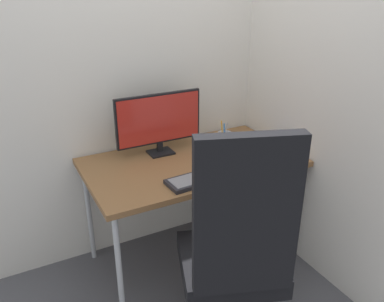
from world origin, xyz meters
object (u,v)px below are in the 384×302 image
(pen_holder, at_px, (225,137))
(office_chair, at_px, (236,248))
(keyboard, at_px, (205,177))
(mouse, at_px, (257,158))
(monitor, at_px, (159,121))
(notebook, at_px, (265,147))

(pen_holder, bearing_deg, office_chair, -118.34)
(keyboard, relative_size, pen_holder, 2.82)
(pen_holder, bearing_deg, mouse, -85.58)
(monitor, height_order, pen_holder, monitor)
(office_chair, relative_size, mouse, 14.50)
(office_chair, relative_size, notebook, 6.31)
(monitor, xyz_separation_m, mouse, (0.49, -0.40, -0.20))
(monitor, bearing_deg, keyboard, -80.74)
(office_chair, bearing_deg, monitor, 90.16)
(office_chair, xyz_separation_m, mouse, (0.49, 0.52, 0.17))
(monitor, bearing_deg, mouse, -38.81)
(keyboard, distance_m, notebook, 0.61)
(mouse, bearing_deg, monitor, 148.70)
(office_chair, relative_size, pen_holder, 7.67)
(office_chair, relative_size, keyboard, 2.72)
(office_chair, height_order, pen_holder, office_chair)
(monitor, relative_size, keyboard, 1.24)
(office_chair, bearing_deg, mouse, 46.61)
(monitor, xyz_separation_m, pen_holder, (0.46, -0.05, -0.18))
(pen_holder, bearing_deg, keyboard, -133.69)
(pen_holder, height_order, notebook, pen_holder)
(notebook, bearing_deg, pen_holder, 145.28)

